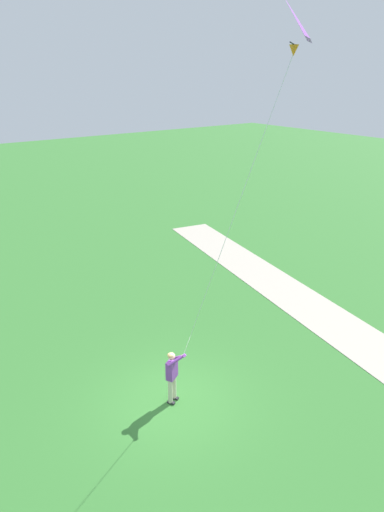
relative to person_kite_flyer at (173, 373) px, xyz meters
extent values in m
plane|color=#33702D|center=(0.02, 0.04, -1.05)|extent=(120.00, 120.00, 0.00)
cube|color=#ADA393|center=(-7.48, 2.04, -1.04)|extent=(8.51, 31.86, 0.02)
cube|color=#232328|center=(-0.10, -0.06, -1.02)|extent=(0.21, 0.26, 0.06)
cylinder|color=beige|center=(-0.10, -0.08, -0.60)|extent=(0.14, 0.14, 0.82)
cube|color=#232328|center=(0.11, 0.05, -1.02)|extent=(0.21, 0.26, 0.06)
cylinder|color=beige|center=(0.12, 0.04, -0.60)|extent=(0.14, 0.14, 0.82)
cube|color=#753899|center=(0.01, -0.02, 0.11)|extent=(0.46, 0.38, 0.60)
sphere|color=#DBB28E|center=(0.01, -0.02, 0.57)|extent=(0.22, 0.22, 0.22)
ellipsoid|color=tan|center=(0.02, -0.03, 0.61)|extent=(0.30, 0.30, 0.13)
cylinder|color=#753899|center=(-0.17, 0.13, 0.56)|extent=(0.10, 0.56, 0.43)
cylinder|color=#753899|center=(-0.02, 0.22, 0.56)|extent=(0.52, 0.38, 0.43)
sphere|color=#DBB28E|center=(-0.17, 0.32, 0.69)|extent=(0.10, 0.10, 0.10)
pyramid|color=purple|center=(-1.22, 2.37, 9.31)|extent=(1.80, 1.56, 0.83)
cone|color=orange|center=(-1.39, 2.59, 8.80)|extent=(0.28, 0.28, 0.22)
cylinder|color=black|center=(-1.39, 2.59, 8.91)|extent=(1.37, 1.04, 0.02)
cylinder|color=silver|center=(-0.78, 1.45, 4.72)|extent=(1.24, 2.29, 8.07)
camera|label=1|loc=(6.36, 9.61, 8.40)|focal=32.28mm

